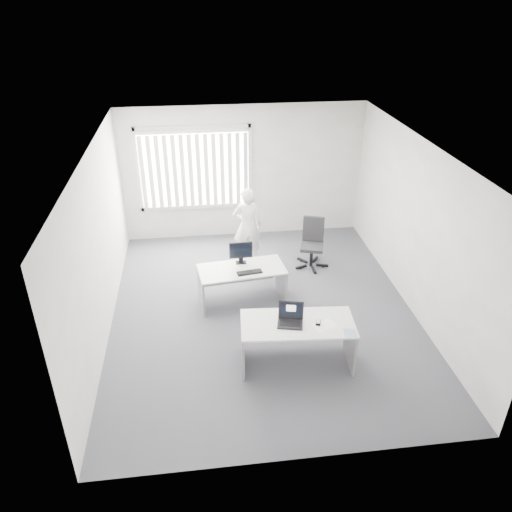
{
  "coord_description": "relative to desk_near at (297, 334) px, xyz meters",
  "views": [
    {
      "loc": [
        -0.99,
        -6.85,
        4.9
      ],
      "look_at": [
        -0.1,
        0.15,
        0.99
      ],
      "focal_mm": 35.0,
      "sensor_mm": 36.0,
      "label": 1
    }
  ],
  "objects": [
    {
      "name": "office_chair",
      "position": [
        0.86,
        2.79,
        -0.22
      ],
      "size": [
        0.69,
        0.69,
        0.97
      ],
      "rotation": [
        0.0,
        0.0,
        -0.29
      ],
      "color": "black",
      "rests_on": "ground"
    },
    {
      "name": "wall_front",
      "position": [
        -0.3,
        -1.65,
        0.88
      ],
      "size": [
        5.0,
        0.02,
        2.8
      ],
      "primitive_type": "cube",
      "color": "silver",
      "rests_on": "ground"
    },
    {
      "name": "ceiling",
      "position": [
        -0.3,
        1.35,
        2.28
      ],
      "size": [
        5.0,
        6.0,
        0.02
      ],
      "primitive_type": "cube",
      "color": "white",
      "rests_on": "wall_back"
    },
    {
      "name": "window",
      "position": [
        -1.3,
        4.31,
        1.03
      ],
      "size": [
        2.32,
        0.06,
        1.76
      ],
      "primitive_type": "cube",
      "color": "#B6B6B1",
      "rests_on": "wall_back"
    },
    {
      "name": "keyboard",
      "position": [
        -0.5,
        1.54,
        0.15
      ],
      "size": [
        0.43,
        0.2,
        0.02
      ],
      "primitive_type": "cube",
      "rotation": [
        0.0,
        0.0,
        0.15
      ],
      "color": "black",
      "rests_on": "desk_far"
    },
    {
      "name": "ground",
      "position": [
        -0.3,
        1.35,
        -0.52
      ],
      "size": [
        6.0,
        6.0,
        0.0
      ],
      "primitive_type": "plane",
      "color": "#54555C",
      "rests_on": "ground"
    },
    {
      "name": "wall_left",
      "position": [
        -2.8,
        1.35,
        0.88
      ],
      "size": [
        0.02,
        6.0,
        2.8
      ],
      "primitive_type": "cube",
      "color": "silver",
      "rests_on": "ground"
    },
    {
      "name": "booklet",
      "position": [
        0.65,
        -0.34,
        0.21
      ],
      "size": [
        0.18,
        0.24,
        0.01
      ],
      "primitive_type": "cube",
      "rotation": [
        0.0,
        0.0,
        -0.14
      ],
      "color": "white",
      "rests_on": "desk_near"
    },
    {
      "name": "person",
      "position": [
        -0.36,
        3.11,
        0.25
      ],
      "size": [
        0.57,
        0.38,
        1.54
      ],
      "primitive_type": "imported",
      "rotation": [
        0.0,
        0.0,
        3.12
      ],
      "color": "silver",
      "rests_on": "ground"
    },
    {
      "name": "paper_sheet",
      "position": [
        0.35,
        -0.1,
        0.2
      ],
      "size": [
        0.36,
        0.3,
        0.0
      ],
      "primitive_type": "cube",
      "rotation": [
        0.0,
        0.0,
        0.33
      ],
      "color": "white",
      "rests_on": "desk_near"
    },
    {
      "name": "desk_far",
      "position": [
        -0.61,
        1.7,
        -0.05
      ],
      "size": [
        1.51,
        0.84,
        0.66
      ],
      "rotation": [
        0.0,
        0.0,
        0.12
      ],
      "color": "white",
      "rests_on": "ground"
    },
    {
      "name": "blinds",
      "position": [
        -1.3,
        4.25,
        1.0
      ],
      "size": [
        2.2,
        0.1,
        1.5
      ],
      "primitive_type": null,
      "color": "silver",
      "rests_on": "wall_back"
    },
    {
      "name": "wall_right",
      "position": [
        2.2,
        1.35,
        0.88
      ],
      "size": [
        0.02,
        6.0,
        2.8
      ],
      "primitive_type": "cube",
      "color": "silver",
      "rests_on": "ground"
    },
    {
      "name": "monitor",
      "position": [
        -0.61,
        1.89,
        0.34
      ],
      "size": [
        0.4,
        0.12,
        0.4
      ],
      "primitive_type": null,
      "rotation": [
        0.0,
        0.0,
        -0.01
      ],
      "color": "black",
      "rests_on": "desk_far"
    },
    {
      "name": "laptop",
      "position": [
        -0.11,
        -0.03,
        0.34
      ],
      "size": [
        0.41,
        0.38,
        0.27
      ],
      "primitive_type": null,
      "rotation": [
        0.0,
        0.0,
        -0.24
      ],
      "color": "black",
      "rests_on": "desk_near"
    },
    {
      "name": "mouse",
      "position": [
        0.28,
        -0.05,
        0.23
      ],
      "size": [
        0.09,
        0.12,
        0.04
      ],
      "primitive_type": null,
      "rotation": [
        0.0,
        0.0,
        -0.33
      ],
      "color": "silver",
      "rests_on": "paper_sheet"
    },
    {
      "name": "desk_near",
      "position": [
        0.0,
        0.0,
        0.0
      ],
      "size": [
        1.64,
        0.87,
        0.72
      ],
      "rotation": [
        0.0,
        0.0,
        -0.08
      ],
      "color": "white",
      "rests_on": "ground"
    },
    {
      "name": "wall_back",
      "position": [
        -0.3,
        4.35,
        0.88
      ],
      "size": [
        5.0,
        0.02,
        2.8
      ],
      "primitive_type": "cube",
      "color": "silver",
      "rests_on": "ground"
    }
  ]
}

